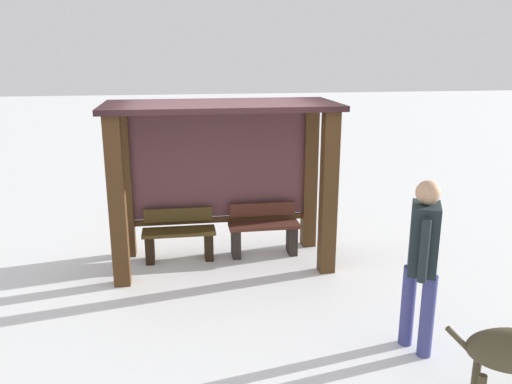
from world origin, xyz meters
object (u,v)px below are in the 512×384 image
(bench_left_inside, at_px, (179,237))
(bus_shelter, at_px, (221,157))
(bench_center_inside, at_px, (264,232))
(person_walking, at_px, (422,255))

(bench_left_inside, bearing_deg, bus_shelter, -5.91)
(bench_center_inside, xyz_separation_m, person_walking, (1.09, -2.76, 0.68))
(bench_left_inside, relative_size, bench_center_inside, 1.00)
(bus_shelter, height_order, bench_center_inside, bus_shelter)
(person_walking, bearing_deg, bench_center_inside, 111.65)
(bus_shelter, distance_m, bench_center_inside, 1.32)
(bench_left_inside, height_order, person_walking, person_walking)
(bus_shelter, relative_size, bench_left_inside, 2.97)
(bench_left_inside, xyz_separation_m, bench_center_inside, (1.25, -0.00, 0.02))
(bench_left_inside, bearing_deg, person_walking, -49.67)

